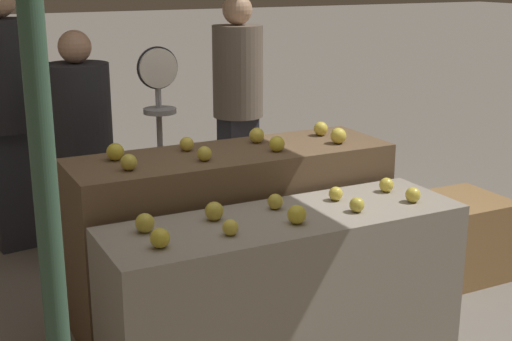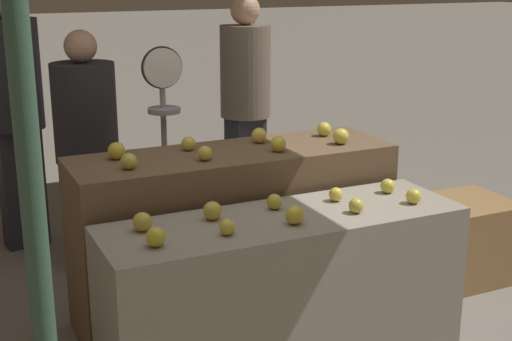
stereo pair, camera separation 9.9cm
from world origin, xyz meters
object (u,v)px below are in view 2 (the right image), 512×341
(person_customer_left, at_px, (14,98))
(person_customer_right, at_px, (245,92))
(produce_scale, at_px, (164,114))
(person_vendor_at_scale, at_px, (86,136))
(wooden_crate_side, at_px, (466,239))

(person_customer_left, bearing_deg, person_customer_right, 169.66)
(produce_scale, distance_m, person_customer_left, 1.18)
(produce_scale, bearing_deg, person_customer_left, 129.94)
(person_vendor_at_scale, xyz_separation_m, wooden_crate_side, (2.10, -1.20, -0.62))
(produce_scale, height_order, person_customer_right, person_customer_right)
(wooden_crate_side, bearing_deg, person_vendor_at_scale, 150.31)
(person_vendor_at_scale, xyz_separation_m, person_customer_right, (1.34, 0.50, 0.11))
(produce_scale, bearing_deg, person_vendor_at_scale, 139.93)
(person_vendor_at_scale, bearing_deg, produce_scale, 129.43)
(produce_scale, relative_size, person_customer_right, 0.85)
(produce_scale, relative_size, wooden_crate_side, 2.86)
(person_customer_left, xyz_separation_m, person_customer_right, (1.69, -0.06, -0.07))
(produce_scale, bearing_deg, person_customer_right, 42.27)
(wooden_crate_side, bearing_deg, person_customer_left, 144.30)
(person_customer_right, bearing_deg, wooden_crate_side, 98.37)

